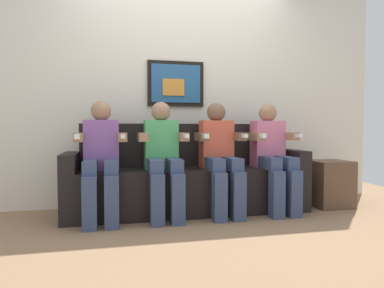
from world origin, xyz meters
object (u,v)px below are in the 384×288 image
at_px(person_left_center, 163,154).
at_px(person_right_center, 220,153).
at_px(side_table_right, 329,183).
at_px(couch, 188,181).
at_px(person_leftmost, 101,155).
at_px(person_rightmost, 273,152).

bearing_deg(person_left_center, person_right_center, -0.05).
bearing_deg(side_table_right, couch, 176.06).
height_order(person_leftmost, side_table_right, person_leftmost).
distance_m(person_leftmost, side_table_right, 2.43).
xyz_separation_m(couch, person_left_center, (-0.28, -0.17, 0.29)).
xyz_separation_m(couch, person_rightmost, (0.85, -0.17, 0.29)).
bearing_deg(person_right_center, person_rightmost, 0.00).
distance_m(person_rightmost, side_table_right, 0.79).
bearing_deg(person_rightmost, couch, 168.77).
height_order(couch, person_leftmost, person_leftmost).
bearing_deg(person_right_center, person_leftmost, 180.00).
xyz_separation_m(person_right_center, side_table_right, (1.27, 0.06, -0.36)).
height_order(couch, person_left_center, person_left_center).
relative_size(person_leftmost, side_table_right, 2.22).
xyz_separation_m(person_leftmost, side_table_right, (2.41, 0.06, -0.36)).
height_order(person_right_center, side_table_right, person_right_center).
distance_m(person_right_center, side_table_right, 1.32).
height_order(person_leftmost, person_rightmost, same).
bearing_deg(side_table_right, person_leftmost, -178.54).
relative_size(person_leftmost, person_rightmost, 1.00).
bearing_deg(couch, person_left_center, -149.25).
relative_size(couch, side_table_right, 4.83).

